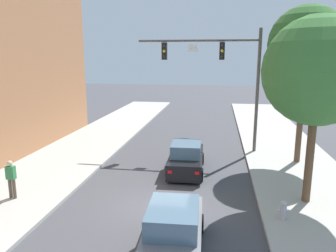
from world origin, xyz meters
name	(u,v)px	position (x,y,z in m)	size (l,w,h in m)	color
ground_plane	(158,207)	(0.00, 0.00, 0.00)	(120.00, 120.00, 0.00)	#424247
sidewalk_left	(11,195)	(-6.50, 0.00, 0.07)	(5.00, 60.00, 0.15)	#A8A59E
sidewalk_right	(329,218)	(6.50, 0.00, 0.07)	(5.00, 60.00, 0.15)	#A8A59E
traffic_signal_mast	(223,67)	(2.45, 8.42, 5.38)	(7.48, 0.38, 7.50)	#514C47
car_lead_black	(186,158)	(0.68, 4.42, 0.72)	(1.94, 4.29, 1.60)	black
car_following_grey	(173,232)	(1.03, -2.98, 0.72)	(1.97, 4.30, 1.60)	slate
pedestrian_sidewalk_left_walker	(11,177)	(-6.14, -0.39, 1.06)	(0.36, 0.22, 1.64)	brown
fire_hydrant	(283,210)	(4.72, -0.51, 0.51)	(0.48, 0.24, 0.72)	#B2B2B7
street_tree_nearest	(318,71)	(5.95, 1.25, 5.42)	(4.21, 4.21, 7.39)	brown
street_tree_second	(307,45)	(6.77, 6.59, 6.60)	(4.05, 4.05, 8.50)	brown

